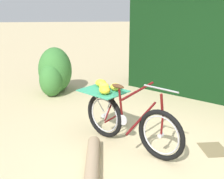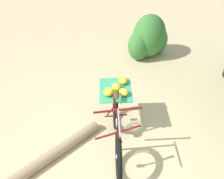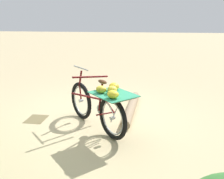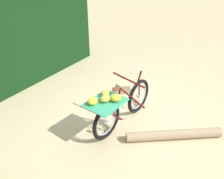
# 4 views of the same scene
# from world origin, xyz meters

# --- Properties ---
(ground_plane) EXTENTS (60.00, 60.00, 0.00)m
(ground_plane) POSITION_xyz_m (0.00, 0.00, 0.00)
(ground_plane) COLOR #C6B284
(foliage_hedge) EXTENTS (3.46, 3.63, 2.56)m
(foliage_hedge) POSITION_xyz_m (2.41, -2.04, 1.28)
(foliage_hedge) COLOR black
(foliage_hedge) RESTS_ON ground_plane
(bicycle) EXTENTS (1.49, 1.45, 1.03)m
(bicycle) POSITION_xyz_m (0.33, 0.29, 0.47)
(bicycle) COLOR black
(bicycle) RESTS_ON ground_plane
(fallen_log) EXTENTS (1.76, 0.28, 0.18)m
(fallen_log) POSITION_xyz_m (-0.58, 0.81, 0.09)
(fallen_log) COLOR #9E8466
(fallen_log) RESTS_ON ground_plane
(shrub_cluster) EXTENTS (1.15, 0.79, 1.10)m
(shrub_cluster) POSITION_xyz_m (3.07, 1.61, 0.48)
(shrub_cluster) COLOR #387533
(shrub_cluster) RESTS_ON ground_plane
(leaf_litter_patch) EXTENTS (0.44, 0.36, 0.01)m
(leaf_litter_patch) POSITION_xyz_m (0.05, -1.02, 0.00)
(leaf_litter_patch) COLOR olive
(leaf_litter_patch) RESTS_ON ground_plane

